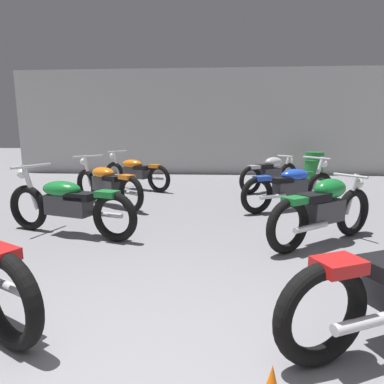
{
  "coord_description": "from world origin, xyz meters",
  "views": [
    {
      "loc": [
        0.3,
        -1.17,
        1.4
      ],
      "look_at": [
        0.0,
        3.49,
        0.55
      ],
      "focal_mm": 29.72,
      "sensor_mm": 36.0,
      "label": 1
    }
  ],
  "objects": [
    {
      "name": "motorcycle_left_row_3",
      "position": [
        -1.66,
        6.77,
        0.45
      ],
      "size": [
        1.96,
        1.17,
        0.97
      ],
      "color": "black",
      "rests_on": "ground"
    },
    {
      "name": "motorcycle_right_row_1",
      "position": [
        1.74,
        2.88,
        0.46
      ],
      "size": [
        1.67,
        1.23,
        0.88
      ],
      "color": "black",
      "rests_on": "ground"
    },
    {
      "name": "motorcycle_right_row_2",
      "position": [
        1.77,
        4.78,
        0.45
      ],
      "size": [
        1.96,
        1.17,
        0.97
      ],
      "color": "black",
      "rests_on": "ground"
    },
    {
      "name": "motorcycle_left_row_2",
      "position": [
        -1.77,
        4.86,
        0.45
      ],
      "size": [
        1.79,
        1.41,
        0.97
      ],
      "color": "black",
      "rests_on": "ground"
    },
    {
      "name": "oil_drum",
      "position": [
        3.48,
        9.01,
        0.43
      ],
      "size": [
        0.59,
        0.59,
        0.85
      ],
      "color": "#1E722D",
      "rests_on": "ground"
    },
    {
      "name": "motorcycle_left_row_1",
      "position": [
        -1.7,
        3.01,
        0.45
      ],
      "size": [
        2.11,
        0.88,
        0.97
      ],
      "color": "black",
      "rests_on": "ground"
    },
    {
      "name": "back_wall",
      "position": [
        0.0,
        10.2,
        1.8
      ],
      "size": [
        13.41,
        0.24,
        3.6
      ],
      "primitive_type": "cube",
      "color": "#BCBAB7",
      "rests_on": "ground"
    },
    {
      "name": "motorcycle_right_row_3",
      "position": [
        1.73,
        6.72,
        0.46
      ],
      "size": [
        1.65,
        1.26,
        0.88
      ],
      "color": "black",
      "rests_on": "ground"
    }
  ]
}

